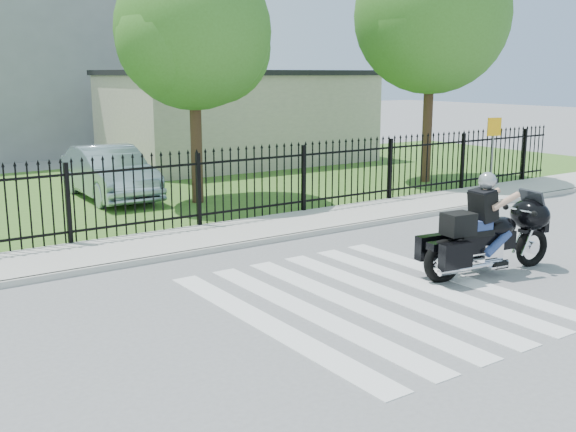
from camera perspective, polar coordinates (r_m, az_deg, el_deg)
ground at (r=11.07m, az=7.04°, el=-6.98°), size 120.00×120.00×0.00m
crosswalk at (r=11.06m, az=7.04°, el=-6.95°), size 5.00×5.50×0.01m
sidewalk at (r=14.99m, az=-5.74°, el=-1.65°), size 40.00×2.00×0.12m
curb at (r=14.15m, az=-3.77°, el=-2.44°), size 40.00×0.12×0.12m
grass_strip at (r=21.28m, az=-14.93°, el=1.93°), size 40.00×12.00×0.02m
iron_fence at (r=15.69m, az=-7.58°, el=2.06°), size 26.00×0.04×1.80m
tree_mid at (r=18.84m, az=-8.03°, el=15.18°), size 4.20×4.20×6.78m
tree_right at (r=22.91m, az=12.09°, el=16.27°), size 5.00×5.00×7.90m
building_low at (r=27.66m, az=-4.19°, el=8.17°), size 10.00×6.00×3.50m
building_low_roof at (r=27.60m, az=-4.25°, el=12.00°), size 10.20×6.20×0.20m
motorcycle_rider at (r=12.62m, az=16.46°, el=-1.30°), size 2.89×1.17×1.92m
parked_car at (r=20.10m, az=-14.87°, el=3.58°), size 1.74×4.64×1.51m
traffic_sign at (r=21.78m, az=17.01°, el=6.37°), size 0.45×0.18×2.13m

